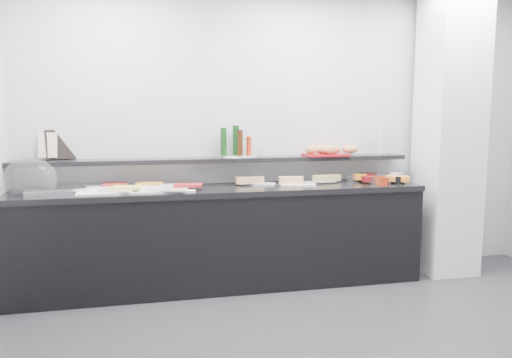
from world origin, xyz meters
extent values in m
cube|color=silver|center=(0.00, 2.00, 1.35)|extent=(5.00, 0.02, 2.70)
cube|color=silver|center=(1.50, 1.65, 1.35)|extent=(0.50, 0.50, 2.70)
cube|color=black|center=(-0.70, 1.70, 0.42)|extent=(3.60, 0.60, 0.85)
cube|color=black|center=(-0.70, 1.70, 0.88)|extent=(3.62, 0.62, 0.05)
cube|color=black|center=(-0.70, 1.88, 1.13)|extent=(3.60, 0.25, 0.04)
cube|color=silver|center=(-2.10, 1.74, 0.92)|extent=(0.54, 0.41, 0.04)
ellipsoid|color=white|center=(-2.28, 1.70, 1.03)|extent=(0.54, 0.45, 0.34)
cube|color=white|center=(-1.44, 1.69, 0.91)|extent=(0.96, 0.46, 0.01)
cube|color=white|center=(-1.81, 1.85, 0.92)|extent=(0.35, 0.24, 0.01)
cube|color=#9D2D1C|center=(-1.63, 1.83, 0.94)|extent=(0.21, 0.15, 0.02)
cube|color=white|center=(-1.28, 1.83, 0.92)|extent=(0.32, 0.22, 0.01)
cube|color=orange|center=(-1.33, 1.80, 0.94)|extent=(0.24, 0.20, 0.02)
cube|color=silver|center=(-1.59, 1.57, 0.92)|extent=(0.31, 0.27, 0.01)
cube|color=#E1DA57|center=(-1.52, 1.59, 0.94)|extent=(0.26, 0.19, 0.02)
cube|color=silver|center=(-1.18, 1.56, 0.92)|extent=(0.38, 0.31, 0.01)
cube|color=maroon|center=(-1.01, 1.61, 0.94)|extent=(0.26, 0.19, 0.02)
cube|color=silver|center=(-0.35, 1.81, 0.91)|extent=(0.36, 0.26, 0.01)
cube|color=tan|center=(-0.43, 1.80, 0.94)|extent=(0.26, 0.10, 0.06)
cylinder|color=#AEB1B5|center=(-0.47, 1.74, 0.92)|extent=(0.15, 0.07, 0.01)
cube|color=white|center=(-0.02, 1.66, 0.91)|extent=(0.33, 0.19, 0.01)
cube|color=tan|center=(-0.06, 1.72, 0.94)|extent=(0.24, 0.14, 0.06)
cylinder|color=silver|center=(-0.18, 1.65, 0.92)|extent=(0.13, 0.10, 0.01)
cube|color=silver|center=(0.17, 1.79, 0.91)|extent=(0.34, 0.22, 0.01)
cube|color=tan|center=(0.31, 1.79, 0.94)|extent=(0.28, 0.17, 0.06)
cylinder|color=#B5B9BD|center=(0.28, 1.69, 0.92)|extent=(0.16, 0.04, 0.01)
cylinder|color=white|center=(0.58, 1.83, 0.94)|extent=(0.15, 0.15, 0.07)
cylinder|color=orange|center=(0.65, 1.78, 0.95)|extent=(0.16, 0.16, 0.05)
cylinder|color=black|center=(0.75, 1.86, 0.94)|extent=(0.20, 0.20, 0.07)
cylinder|color=#4F0C0B|center=(0.78, 1.82, 0.95)|extent=(0.17, 0.17, 0.05)
cylinder|color=silver|center=(0.87, 1.80, 0.94)|extent=(0.24, 0.24, 0.07)
cylinder|color=white|center=(1.03, 1.81, 0.95)|extent=(0.15, 0.15, 0.05)
cylinder|color=#9A290E|center=(0.76, 1.56, 0.94)|extent=(0.16, 0.16, 0.07)
cylinder|color=#630E10|center=(0.66, 1.62, 0.95)|extent=(0.12, 0.12, 0.05)
cylinder|color=white|center=(0.73, 1.59, 0.94)|extent=(0.19, 0.19, 0.07)
cylinder|color=orange|center=(0.90, 1.61, 0.95)|extent=(0.14, 0.14, 0.05)
cylinder|color=black|center=(0.94, 1.59, 0.94)|extent=(0.16, 0.16, 0.07)
cylinder|color=orange|center=(0.99, 1.55, 0.95)|extent=(0.12, 0.12, 0.05)
cube|color=black|center=(-2.08, 2.00, 1.28)|extent=(0.26, 0.15, 0.26)
cube|color=beige|center=(-2.18, 1.96, 1.28)|extent=(0.16, 0.05, 0.22)
cube|color=silver|center=(-0.51, 1.86, 1.16)|extent=(0.30, 0.25, 0.01)
cylinder|color=#103B11|center=(-0.65, 1.91, 1.29)|extent=(0.07, 0.07, 0.26)
cylinder|color=#321709|center=(-0.51, 1.84, 1.28)|extent=(0.05, 0.05, 0.24)
cylinder|color=#0E3411|center=(-0.53, 1.93, 1.30)|extent=(0.08, 0.08, 0.28)
cylinder|color=#B7300D|center=(-0.42, 1.88, 1.25)|extent=(0.05, 0.05, 0.18)
cylinder|color=silver|center=(-0.28, 1.87, 1.20)|extent=(0.03, 0.03, 0.07)
cylinder|color=white|center=(-0.44, 1.92, 1.20)|extent=(0.04, 0.04, 0.07)
cube|color=maroon|center=(0.32, 1.85, 1.16)|extent=(0.40, 0.28, 0.02)
ellipsoid|color=#BA9147|center=(0.30, 1.92, 1.21)|extent=(0.14, 0.10, 0.08)
ellipsoid|color=#B36E44|center=(0.58, 1.91, 1.21)|extent=(0.18, 0.15, 0.08)
ellipsoid|color=#AD7842|center=(0.17, 1.83, 1.21)|extent=(0.12, 0.08, 0.08)
ellipsoid|color=#B97846|center=(0.34, 1.78, 1.21)|extent=(0.14, 0.11, 0.08)
ellipsoid|color=#BE8748|center=(0.57, 1.83, 1.21)|extent=(0.19, 0.16, 0.08)
ellipsoid|color=#B07443|center=(0.31, 1.84, 1.21)|extent=(0.15, 0.11, 0.08)
ellipsoid|color=#B48244|center=(0.39, 1.85, 1.21)|extent=(0.17, 0.13, 0.08)
cylinder|color=white|center=(0.90, 1.87, 1.30)|extent=(0.11, 0.11, 0.30)
camera|label=1|loc=(-1.37, -2.63, 1.55)|focal=35.00mm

